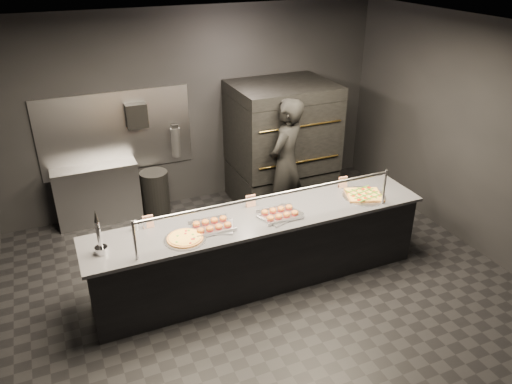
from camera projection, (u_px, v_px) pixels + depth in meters
The scene contains 15 objects.
room at pixel (257, 170), 5.59m from camera, with size 6.04×6.00×3.00m.
service_counter at pixel (260, 249), 6.03m from camera, with size 4.10×0.78×1.37m.
pizza_oven at pixel (281, 144), 7.78m from camera, with size 1.50×1.23×1.91m.
prep_shelf at pixel (98, 194), 7.36m from camera, with size 1.20×0.35×0.90m, color #99999E.
towel_dispenser at pixel (136, 115), 7.17m from camera, with size 0.30×0.20×0.35m, color black.
fire_extinguisher at pixel (176, 142), 7.60m from camera, with size 0.14×0.14×0.51m.
beer_tap at pixel (100, 241), 5.08m from camera, with size 0.13×0.19×0.50m.
round_pizza at pixel (185, 238), 5.36m from camera, with size 0.45×0.45×0.03m.
slider_tray_a at pixel (212, 225), 5.58m from camera, with size 0.55×0.48×0.07m.
slider_tray_b at pixel (280, 214), 5.82m from camera, with size 0.55×0.48×0.07m.
square_pizza at pixel (364, 195), 6.27m from camera, with size 0.54×0.54×0.05m.
condiment_jar at pixel (138, 225), 5.54m from camera, with size 0.17×0.07×0.11m.
tent_cards at pixel (252, 200), 6.02m from camera, with size 2.67×0.04×0.15m.
trash_bin at pixel (155, 193), 7.62m from camera, with size 0.42×0.42×0.70m, color black.
worker at pixel (286, 164), 7.11m from camera, with size 0.70×0.46×1.91m, color black.
Camera 1 is at (-2.07, -4.62, 3.80)m, focal length 35.00 mm.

